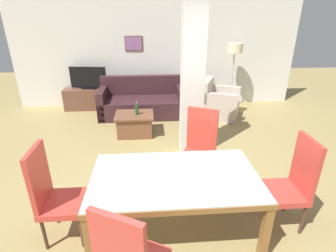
{
  "coord_description": "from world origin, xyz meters",
  "views": [
    {
      "loc": [
        -0.25,
        -2.33,
        2.33
      ],
      "look_at": [
        0.0,
        0.98,
        0.88
      ],
      "focal_mm": 28.0,
      "sensor_mm": 36.0,
      "label": 1
    }
  ],
  "objects_px": {
    "armchair": "(218,104)",
    "tv_screen": "(88,78)",
    "sofa": "(142,103)",
    "tv_stand": "(91,99)",
    "dining_chair_head_right": "(292,182)",
    "coffee_table": "(135,124)",
    "dining_table": "(175,186)",
    "floor_lamp": "(234,54)",
    "dining_chair_far_right": "(199,146)",
    "bottle": "(137,110)",
    "dining_chair_head_left": "(53,193)"
  },
  "relations": [
    {
      "from": "coffee_table",
      "to": "bottle",
      "type": "relative_size",
      "value": 2.96
    },
    {
      "from": "tv_screen",
      "to": "tv_stand",
      "type": "bearing_deg",
      "value": 7.54
    },
    {
      "from": "armchair",
      "to": "tv_screen",
      "type": "xyz_separation_m",
      "value": [
        -3.14,
        0.75,
        0.5
      ]
    },
    {
      "from": "dining_chair_head_left",
      "to": "armchair",
      "type": "distance_m",
      "value": 4.43
    },
    {
      "from": "tv_stand",
      "to": "floor_lamp",
      "type": "height_order",
      "value": "floor_lamp"
    },
    {
      "from": "dining_chair_head_right",
      "to": "tv_screen",
      "type": "distance_m",
      "value": 5.25
    },
    {
      "from": "dining_chair_head_right",
      "to": "tv_screen",
      "type": "bearing_deg",
      "value": 35.8
    },
    {
      "from": "floor_lamp",
      "to": "tv_stand",
      "type": "bearing_deg",
      "value": 176.67
    },
    {
      "from": "sofa",
      "to": "floor_lamp",
      "type": "relative_size",
      "value": 1.23
    },
    {
      "from": "dining_chair_head_right",
      "to": "dining_chair_head_left",
      "type": "height_order",
      "value": "same"
    },
    {
      "from": "bottle",
      "to": "tv_stand",
      "type": "relative_size",
      "value": 0.2
    },
    {
      "from": "sofa",
      "to": "bottle",
      "type": "xyz_separation_m",
      "value": [
        -0.08,
        -1.19,
        0.25
      ]
    },
    {
      "from": "tv_stand",
      "to": "bottle",
      "type": "bearing_deg",
      "value": -53.51
    },
    {
      "from": "armchair",
      "to": "coffee_table",
      "type": "height_order",
      "value": "armchair"
    },
    {
      "from": "bottle",
      "to": "floor_lamp",
      "type": "height_order",
      "value": "floor_lamp"
    },
    {
      "from": "tv_stand",
      "to": "floor_lamp",
      "type": "relative_size",
      "value": 0.79
    },
    {
      "from": "dining_table",
      "to": "armchair",
      "type": "distance_m",
      "value": 3.79
    },
    {
      "from": "dining_table",
      "to": "armchair",
      "type": "xyz_separation_m",
      "value": [
        1.39,
        3.51,
        -0.29
      ]
    },
    {
      "from": "floor_lamp",
      "to": "dining_chair_head_left",
      "type": "bearing_deg",
      "value": -127.8
    },
    {
      "from": "armchair",
      "to": "tv_stand",
      "type": "relative_size",
      "value": 0.86
    },
    {
      "from": "dining_table",
      "to": "dining_chair_head_left",
      "type": "xyz_separation_m",
      "value": [
        -1.29,
        0.0,
        -0.02
      ]
    },
    {
      "from": "dining_chair_head_left",
      "to": "tv_screen",
      "type": "xyz_separation_m",
      "value": [
        -0.46,
        4.26,
        0.23
      ]
    },
    {
      "from": "dining_chair_head_left",
      "to": "tv_screen",
      "type": "bearing_deg",
      "value": -173.85
    },
    {
      "from": "dining_chair_head_right",
      "to": "coffee_table",
      "type": "distance_m",
      "value": 3.22
    },
    {
      "from": "armchair",
      "to": "dining_chair_far_right",
      "type": "bearing_deg",
      "value": 3.08
    },
    {
      "from": "dining_table",
      "to": "armchair",
      "type": "height_order",
      "value": "armchair"
    },
    {
      "from": "dining_chair_head_right",
      "to": "floor_lamp",
      "type": "xyz_separation_m",
      "value": [
        0.53,
        4.05,
        0.8
      ]
    },
    {
      "from": "dining_table",
      "to": "floor_lamp",
      "type": "bearing_deg",
      "value": 65.4
    },
    {
      "from": "dining_chair_head_right",
      "to": "coffee_table",
      "type": "xyz_separation_m",
      "value": [
        -1.88,
        2.6,
        -0.35
      ]
    },
    {
      "from": "floor_lamp",
      "to": "tv_screen",
      "type": "bearing_deg",
      "value": 176.67
    },
    {
      "from": "coffee_table",
      "to": "floor_lamp",
      "type": "distance_m",
      "value": 3.04
    },
    {
      "from": "dining_table",
      "to": "sofa",
      "type": "relative_size",
      "value": 0.89
    },
    {
      "from": "tv_screen",
      "to": "dining_chair_head_left",
      "type": "bearing_deg",
      "value": 103.69
    },
    {
      "from": "dining_chair_head_left",
      "to": "sofa",
      "type": "bearing_deg",
      "value": 166.91
    },
    {
      "from": "tv_screen",
      "to": "bottle",
      "type": "bearing_deg",
      "value": 134.03
    },
    {
      "from": "dining_table",
      "to": "armchair",
      "type": "relative_size",
      "value": 1.61
    },
    {
      "from": "bottle",
      "to": "floor_lamp",
      "type": "distance_m",
      "value": 2.9
    },
    {
      "from": "sofa",
      "to": "armchair",
      "type": "distance_m",
      "value": 1.82
    },
    {
      "from": "armchair",
      "to": "coffee_table",
      "type": "xyz_separation_m",
      "value": [
        -1.95,
        -0.92,
        -0.07
      ]
    },
    {
      "from": "dining_chair_head_right",
      "to": "armchair",
      "type": "xyz_separation_m",
      "value": [
        0.07,
        3.51,
        -0.28
      ]
    },
    {
      "from": "dining_chair_head_left",
      "to": "tv_stand",
      "type": "distance_m",
      "value": 4.29
    },
    {
      "from": "tv_stand",
      "to": "dining_chair_head_right",
      "type": "bearing_deg",
      "value": -54.2
    },
    {
      "from": "dining_chair_head_right",
      "to": "tv_stand",
      "type": "height_order",
      "value": "dining_chair_head_right"
    },
    {
      "from": "sofa",
      "to": "tv_stand",
      "type": "height_order",
      "value": "sofa"
    },
    {
      "from": "dining_table",
      "to": "floor_lamp",
      "type": "height_order",
      "value": "floor_lamp"
    },
    {
      "from": "dining_chair_far_right",
      "to": "armchair",
      "type": "xyz_separation_m",
      "value": [
        0.95,
        2.59,
        -0.28
      ]
    },
    {
      "from": "dining_chair_head_right",
      "to": "floor_lamp",
      "type": "bearing_deg",
      "value": -7.43
    },
    {
      "from": "dining_chair_head_right",
      "to": "coffee_table",
      "type": "relative_size",
      "value": 1.45
    },
    {
      "from": "coffee_table",
      "to": "dining_table",
      "type": "bearing_deg",
      "value": -77.95
    },
    {
      "from": "sofa",
      "to": "coffee_table",
      "type": "xyz_separation_m",
      "value": [
        -0.14,
        -1.16,
        -0.07
      ]
    }
  ]
}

